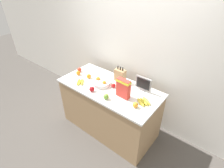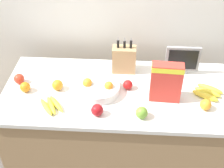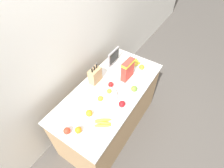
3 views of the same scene
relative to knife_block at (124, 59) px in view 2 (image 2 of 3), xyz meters
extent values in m
plane|color=#514C47|center=(-0.03, -0.24, -1.00)|extent=(14.00, 14.00, 0.00)
cube|color=silver|center=(-0.03, 0.36, 0.30)|extent=(9.00, 0.06, 2.60)
cube|color=tan|center=(-0.03, -0.24, -0.57)|extent=(1.60, 0.74, 0.86)
cube|color=white|center=(-0.03, -0.24, -0.12)|extent=(1.63, 0.77, 0.03)
cube|color=tan|center=(0.00, 0.00, 0.00)|extent=(0.17, 0.10, 0.20)
cylinder|color=black|center=(-0.05, 0.00, 0.13)|extent=(0.02, 0.02, 0.06)
cube|color=silver|center=(-0.05, 0.00, 0.17)|extent=(0.01, 0.00, 0.03)
cylinder|color=black|center=(0.00, 0.00, 0.13)|extent=(0.02, 0.02, 0.06)
cube|color=silver|center=(0.00, 0.00, 0.17)|extent=(0.01, 0.00, 0.03)
cylinder|color=black|center=(0.05, 0.00, 0.13)|extent=(0.02, 0.02, 0.06)
cube|color=silver|center=(0.05, 0.00, 0.17)|extent=(0.01, 0.00, 0.02)
cube|color=gray|center=(0.43, -0.01, -0.09)|extent=(0.09, 0.03, 0.03)
cube|color=gray|center=(0.43, -0.01, 0.02)|extent=(0.25, 0.02, 0.20)
cube|color=black|center=(0.43, -0.02, 0.02)|extent=(0.21, 0.00, 0.16)
cube|color=red|center=(0.28, -0.31, 0.04)|extent=(0.21, 0.09, 0.28)
cube|color=yellow|center=(0.28, -0.31, 0.15)|extent=(0.21, 0.09, 0.04)
cylinder|color=silver|center=(-0.17, -0.27, -0.07)|extent=(0.29, 0.29, 0.06)
sphere|color=orange|center=(-0.10, -0.28, -0.03)|extent=(0.06, 0.06, 0.06)
sphere|color=orange|center=(-0.25, -0.26, -0.03)|extent=(0.07, 0.07, 0.07)
ellipsoid|color=yellow|center=(0.57, -0.29, -0.08)|extent=(0.18, 0.13, 0.04)
ellipsoid|color=yellow|center=(0.59, -0.25, -0.08)|extent=(0.18, 0.12, 0.04)
ellipsoid|color=yellow|center=(0.61, -0.21, -0.08)|extent=(0.18, 0.13, 0.04)
ellipsoid|color=yellow|center=(-0.44, -0.43, -0.09)|extent=(0.14, 0.17, 0.03)
ellipsoid|color=yellow|center=(-0.47, -0.45, -0.09)|extent=(0.11, 0.18, 0.03)
ellipsoid|color=yellow|center=(-0.49, -0.47, -0.09)|extent=(0.13, 0.17, 0.03)
sphere|color=red|center=(0.03, -0.22, -0.07)|extent=(0.07, 0.07, 0.07)
sphere|color=#6B9E33|center=(0.13, -0.51, -0.06)|extent=(0.08, 0.08, 0.08)
sphere|color=#A31419|center=(-0.15, -0.50, -0.06)|extent=(0.08, 0.08, 0.08)
sphere|color=red|center=(-0.75, -0.20, -0.07)|extent=(0.07, 0.07, 0.07)
sphere|color=orange|center=(0.55, -0.40, -0.07)|extent=(0.07, 0.07, 0.07)
sphere|color=orange|center=(-0.68, -0.29, -0.07)|extent=(0.07, 0.07, 0.07)
sphere|color=orange|center=(-0.46, -0.26, -0.07)|extent=(0.08, 0.08, 0.08)
camera|label=1|loc=(1.41, -1.98, 1.43)|focal=28.00mm
camera|label=2|loc=(0.03, -1.95, 1.29)|focal=50.00mm
camera|label=3|loc=(-1.22, -1.06, 1.57)|focal=28.00mm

